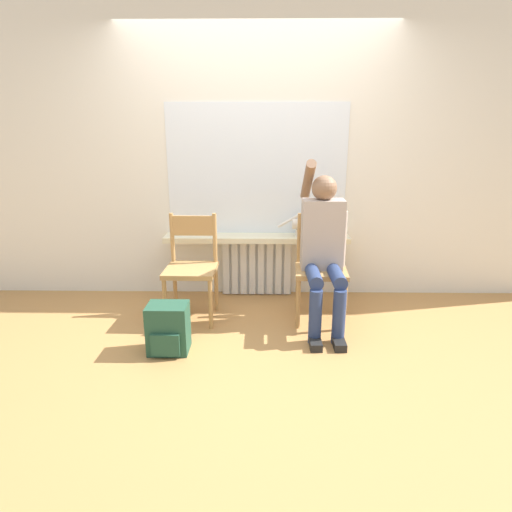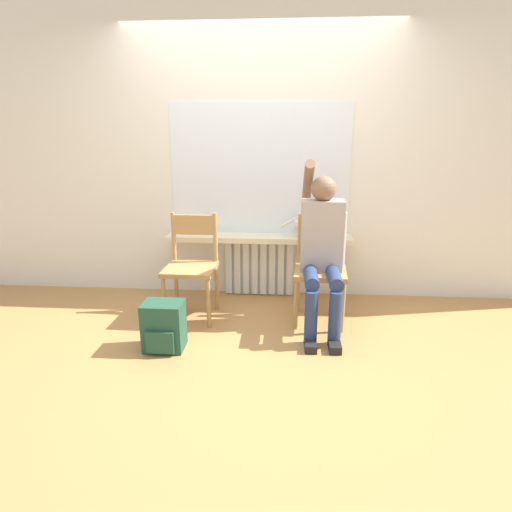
{
  "view_description": "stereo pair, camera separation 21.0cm",
  "coord_description": "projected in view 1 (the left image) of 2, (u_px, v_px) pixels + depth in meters",
  "views": [
    {
      "loc": [
        0.05,
        -2.88,
        1.58
      ],
      "look_at": [
        0.0,
        0.7,
        0.53
      ],
      "focal_mm": 30.0,
      "sensor_mm": 36.0,
      "label": 1
    },
    {
      "loc": [
        0.26,
        -2.87,
        1.58
      ],
      "look_at": [
        0.0,
        0.7,
        0.53
      ],
      "focal_mm": 30.0,
      "sensor_mm": 36.0,
      "label": 2
    }
  ],
  "objects": [
    {
      "name": "wall_with_window",
      "position": [
        257.0,
        156.0,
        4.0
      ],
      "size": [
        7.0,
        0.06,
        2.7
      ],
      "color": "white",
      "rests_on": "ground_plane"
    },
    {
      "name": "person",
      "position": [
        323.0,
        244.0,
        3.46
      ],
      "size": [
        0.36,
        1.0,
        1.37
      ],
      "color": "navy",
      "rests_on": "ground_plane"
    },
    {
      "name": "chair_left",
      "position": [
        192.0,
        266.0,
        3.65
      ],
      "size": [
        0.43,
        0.43,
        0.9
      ],
      "rotation": [
        0.0,
        0.0,
        -0.02
      ],
      "color": "#B2844C",
      "rests_on": "ground_plane"
    },
    {
      "name": "ground_plane",
      "position": [
        255.0,
        350.0,
        3.21
      ],
      "size": [
        12.0,
        12.0,
        0.0
      ],
      "primitive_type": "plane",
      "color": "#B27F47"
    },
    {
      "name": "window_glass",
      "position": [
        257.0,
        170.0,
        4.01
      ],
      "size": [
        1.68,
        0.01,
        1.21
      ],
      "color": "white",
      "rests_on": "windowsill"
    },
    {
      "name": "radiator",
      "position": [
        257.0,
        267.0,
        4.23
      ],
      "size": [
        0.69,
        0.08,
        0.57
      ],
      "color": "silver",
      "rests_on": "ground_plane"
    },
    {
      "name": "cat",
      "position": [
        312.0,
        224.0,
        4.0
      ],
      "size": [
        0.52,
        0.1,
        0.21
      ],
      "color": "silver",
      "rests_on": "windowsill"
    },
    {
      "name": "windowsill",
      "position": [
        257.0,
        238.0,
        4.07
      ],
      "size": [
        1.75,
        0.25,
        0.05
      ],
      "color": "beige",
      "rests_on": "radiator"
    },
    {
      "name": "backpack",
      "position": [
        168.0,
        329.0,
        3.14
      ],
      "size": [
        0.29,
        0.25,
        0.37
      ],
      "color": "#234C38",
      "rests_on": "ground_plane"
    },
    {
      "name": "chair_right",
      "position": [
        321.0,
        266.0,
        3.63
      ],
      "size": [
        0.45,
        0.45,
        0.9
      ],
      "rotation": [
        0.0,
        0.0,
        -0.07
      ],
      "color": "#B2844C",
      "rests_on": "ground_plane"
    }
  ]
}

